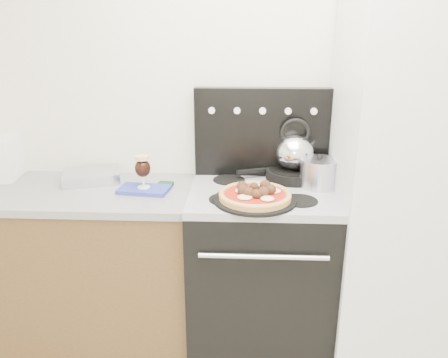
# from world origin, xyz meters

# --- Properties ---
(room_shell) EXTENTS (3.52, 3.01, 2.52)m
(room_shell) POSITION_xyz_m (0.00, 0.29, 1.25)
(room_shell) COLOR beige
(room_shell) RESTS_ON ground
(base_cabinet) EXTENTS (1.45, 0.60, 0.86)m
(base_cabinet) POSITION_xyz_m (-1.02, 1.20, 0.43)
(base_cabinet) COLOR brown
(base_cabinet) RESTS_ON ground
(countertop) EXTENTS (1.48, 0.63, 0.04)m
(countertop) POSITION_xyz_m (-1.02, 1.20, 0.88)
(countertop) COLOR gray
(countertop) RESTS_ON base_cabinet
(stove_body) EXTENTS (0.76, 0.65, 0.88)m
(stove_body) POSITION_xyz_m (0.08, 1.18, 0.44)
(stove_body) COLOR black
(stove_body) RESTS_ON ground
(cooktop) EXTENTS (0.76, 0.65, 0.04)m
(cooktop) POSITION_xyz_m (0.08, 1.18, 0.90)
(cooktop) COLOR #ADADB2
(cooktop) RESTS_ON stove_body
(backguard) EXTENTS (0.76, 0.08, 0.50)m
(backguard) POSITION_xyz_m (0.08, 1.45, 1.17)
(backguard) COLOR black
(backguard) RESTS_ON cooktop
(fridge) EXTENTS (0.64, 0.68, 1.90)m
(fridge) POSITION_xyz_m (0.78, 1.15, 0.95)
(fridge) COLOR silver
(fridge) RESTS_ON ground
(foil_sheet) EXTENTS (0.36, 0.31, 0.06)m
(foil_sheet) POSITION_xyz_m (-0.89, 1.33, 0.93)
(foil_sheet) COLOR white
(foil_sheet) RESTS_ON countertop
(oven_mitt) EXTENTS (0.28, 0.18, 0.02)m
(oven_mitt) POSITION_xyz_m (-0.55, 1.18, 0.91)
(oven_mitt) COLOR #333EB1
(oven_mitt) RESTS_ON countertop
(beer_glass) EXTENTS (0.10, 0.10, 0.18)m
(beer_glass) POSITION_xyz_m (-0.55, 1.18, 1.01)
(beer_glass) COLOR black
(beer_glass) RESTS_ON oven_mitt
(pizza_pan) EXTENTS (0.42, 0.42, 0.01)m
(pizza_pan) POSITION_xyz_m (0.04, 1.02, 0.93)
(pizza_pan) COLOR black
(pizza_pan) RESTS_ON cooktop
(pizza) EXTENTS (0.43, 0.43, 0.05)m
(pizza) POSITION_xyz_m (0.04, 1.02, 0.96)
(pizza) COLOR #E0AC5C
(pizza) RESTS_ON pizza_pan
(skillet) EXTENTS (0.39, 0.39, 0.05)m
(skillet) POSITION_xyz_m (0.26, 1.37, 0.95)
(skillet) COLOR black
(skillet) RESTS_ON cooktop
(tea_kettle) EXTENTS (0.23, 0.23, 0.24)m
(tea_kettle) POSITION_xyz_m (0.26, 1.37, 1.10)
(tea_kettle) COLOR white
(tea_kettle) RESTS_ON skillet
(stock_pot) EXTENTS (0.24, 0.24, 0.14)m
(stock_pot) POSITION_xyz_m (0.38, 1.25, 0.99)
(stock_pot) COLOR silver
(stock_pot) RESTS_ON cooktop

